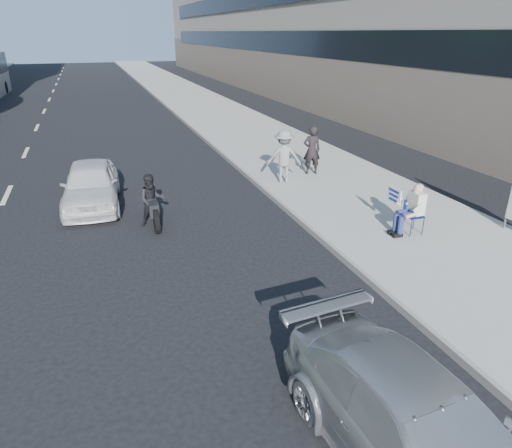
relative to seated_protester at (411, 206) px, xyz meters
name	(u,v)px	position (x,y,z in m)	size (l,w,h in m)	color
ground	(290,277)	(-3.61, -0.82, -0.87)	(160.00, 160.00, 0.00)	black
near_sidewalk	(220,115)	(0.39, 19.18, -0.80)	(5.00, 120.00, 0.15)	gray
seated_protester	(411,206)	(0.00, 0.00, 0.00)	(0.83, 1.12, 1.31)	navy
jogger	(284,156)	(-1.31, 5.01, 0.17)	(1.15, 0.66, 1.78)	slate
pedestrian_woman	(312,150)	(0.02, 5.61, 0.13)	(0.62, 0.41, 1.71)	black
parked_sedan	(420,433)	(-4.11, -5.67, -0.25)	(1.75, 4.30, 1.25)	#9D9FA3
white_sedan_near	(91,184)	(-7.47, 5.22, -0.20)	(1.58, 3.92, 1.34)	silver
motorcycle	(152,202)	(-5.96, 3.11, -0.24)	(0.70, 2.04, 1.42)	black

